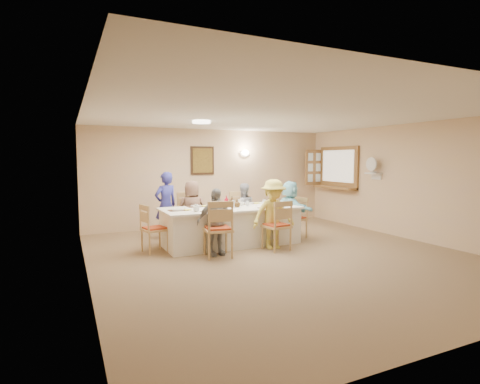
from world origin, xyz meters
name	(u,v)px	position (x,y,z in m)	size (l,w,h in m)	color
ground	(283,256)	(0.00, 0.00, 0.00)	(7.00, 7.00, 0.00)	olive
room_walls	(284,172)	(0.00, 0.00, 1.51)	(7.00, 7.00, 7.00)	#DEBB87
wall_picture	(202,161)	(-0.30, 3.46, 1.70)	(0.62, 0.05, 0.72)	#3E2515
wall_sconce	(245,153)	(0.90, 3.44, 1.90)	(0.26, 0.09, 0.18)	white
ceiling_light	(201,122)	(-1.00, 1.50, 2.47)	(0.36, 0.36, 0.05)	white
serving_hatch	(339,168)	(3.21, 2.40, 1.50)	(0.06, 1.50, 1.15)	olive
hatch_sill	(335,187)	(3.09, 2.40, 0.97)	(0.30, 1.50, 0.05)	olive
shutter_door	(314,167)	(2.95, 3.16, 1.50)	(0.55, 0.04, 1.00)	olive
fan_shelf	(373,173)	(3.13, 1.05, 1.40)	(0.22, 0.36, 0.03)	white
desk_fan	(373,167)	(3.10, 1.05, 1.55)	(0.30, 0.30, 0.28)	#A5A5A8
dining_table	(231,226)	(-0.48, 1.25, 0.38)	(2.78, 1.18, 0.76)	white
chair_back_left	(191,216)	(-1.08, 2.05, 0.51)	(0.49, 0.49, 1.03)	tan
chair_back_right	(241,213)	(0.12, 2.05, 0.49)	(0.47, 0.47, 0.99)	tan
chair_front_left	(218,228)	(-1.08, 0.45, 0.51)	(0.49, 0.49, 1.03)	tan
chair_front_right	(276,225)	(0.12, 0.45, 0.48)	(0.46, 0.46, 0.96)	tan
chair_left_end	(155,228)	(-2.03, 1.25, 0.45)	(0.44, 0.44, 0.91)	tan
chair_right_end	(295,218)	(1.07, 1.25, 0.45)	(0.43, 0.43, 0.89)	tan
diner_back_left	(192,211)	(-1.08, 1.93, 0.64)	(0.68, 0.50, 1.29)	brown
diner_back_right	(243,210)	(0.12, 1.93, 0.60)	(0.64, 0.53, 1.19)	#9A99A4
diner_front_left	(215,222)	(-1.08, 0.57, 0.61)	(0.73, 0.35, 1.22)	#969696
diner_front_right	(273,214)	(0.12, 0.57, 0.67)	(0.90, 0.55, 1.35)	#F9E65E
diner_right_end	(290,210)	(0.94, 1.25, 0.63)	(0.43, 1.19, 1.27)	#9CECFB
caregiver	(166,205)	(-1.53, 2.40, 0.73)	(0.61, 0.49, 1.46)	#32349B
placemat_fl	(210,212)	(-1.08, 0.83, 0.76)	(0.34, 0.25, 0.01)	#472B19
plate_fl	(210,211)	(-1.08, 0.83, 0.77)	(0.23, 0.23, 0.01)	white
napkin_fl	(220,211)	(-0.90, 0.78, 0.77)	(0.14, 0.14, 0.01)	#FEF235
placemat_fr	(267,208)	(0.12, 0.83, 0.76)	(0.33, 0.24, 0.01)	#472B19
plate_fr	(267,207)	(0.12, 0.83, 0.77)	(0.23, 0.23, 0.01)	white
napkin_fr	(276,207)	(0.30, 0.78, 0.77)	(0.13, 0.13, 0.01)	#FEF235
placemat_bl	(196,206)	(-1.08, 1.67, 0.76)	(0.37, 0.28, 0.01)	#472B19
plate_bl	(196,206)	(-1.08, 1.67, 0.77)	(0.23, 0.23, 0.01)	white
napkin_bl	(205,206)	(-0.90, 1.62, 0.77)	(0.14, 0.14, 0.01)	#FEF235
placemat_br	(248,203)	(0.12, 1.67, 0.76)	(0.34, 0.25, 0.01)	#472B19
plate_br	(248,203)	(0.12, 1.67, 0.77)	(0.25, 0.25, 0.02)	white
napkin_br	(257,203)	(0.30, 1.62, 0.77)	(0.15, 0.15, 0.01)	#FEF235
placemat_le	(178,210)	(-1.58, 1.25, 0.76)	(0.35, 0.26, 0.01)	#472B19
plate_le	(178,210)	(-1.58, 1.25, 0.77)	(0.23, 0.23, 0.01)	white
napkin_le	(188,210)	(-1.40, 1.20, 0.77)	(0.13, 0.13, 0.01)	#FEF235
placemat_re	(278,204)	(0.64, 1.25, 0.76)	(0.35, 0.26, 0.01)	#472B19
plate_re	(278,204)	(0.64, 1.25, 0.77)	(0.25, 0.25, 0.02)	white
napkin_re	(287,204)	(0.82, 1.20, 0.77)	(0.14, 0.14, 0.01)	#FEF235
teacup_a	(196,209)	(-1.31, 0.94, 0.81)	(0.14, 0.14, 0.09)	white
teacup_b	(239,202)	(-0.07, 1.73, 0.81)	(0.10, 0.10, 0.09)	white
bowl_a	(222,208)	(-0.76, 1.02, 0.78)	(0.25, 0.25, 0.05)	white
bowl_b	(240,204)	(-0.16, 1.50, 0.79)	(0.23, 0.23, 0.06)	white
condiment_ketchup	(226,202)	(-0.57, 1.25, 0.88)	(0.13, 0.13, 0.25)	red
condiment_brown	(232,201)	(-0.41, 1.34, 0.87)	(0.11, 0.11, 0.21)	#483013
condiment_malt	(237,203)	(-0.35, 1.20, 0.84)	(0.14, 0.14, 0.16)	#483013
drinking_glass	(223,205)	(-0.63, 1.30, 0.82)	(0.06, 0.06, 0.10)	silver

